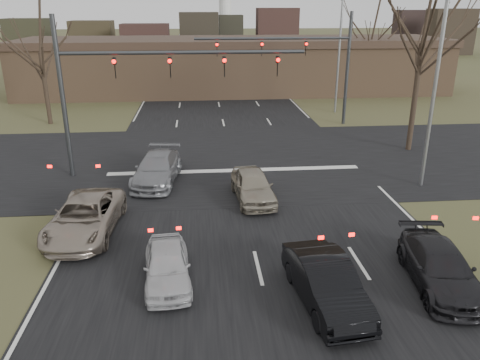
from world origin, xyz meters
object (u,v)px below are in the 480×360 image
object	(u,v)px
car_white_sedan	(167,265)
streetlight_right_near	(434,71)
building	(235,65)
mast_arm_far	(310,55)
streetlight_right_far	(338,43)
car_charcoal_sedan	(440,267)
car_silver_ahead	(253,186)
car_silver_suv	(85,217)
car_grey_ahead	(157,169)
car_black_hatch	(326,282)
mast_arm_near	(128,77)

from	to	relation	value
car_white_sedan	streetlight_right_near	bearing A→B (deg)	27.94
building	mast_arm_far	world-z (taller)	mast_arm_far
streetlight_right_far	car_charcoal_sedan	size ratio (longest dim) A/B	2.28
building	streetlight_right_near	distance (m)	28.97
streetlight_right_near	car_silver_ahead	distance (m)	9.71
car_silver_suv	car_grey_ahead	world-z (taller)	car_grey_ahead
car_grey_ahead	car_black_hatch	bearing A→B (deg)	-54.99
mast_arm_far	car_grey_ahead	distance (m)	15.82
car_black_hatch	car_silver_ahead	bearing A→B (deg)	92.23
car_black_hatch	car_grey_ahead	distance (m)	12.24
mast_arm_near	streetlight_right_near	bearing A→B (deg)	-12.05
car_silver_suv	car_silver_ahead	world-z (taller)	car_silver_suv
streetlight_right_far	car_white_sedan	size ratio (longest dim) A/B	2.80
car_white_sedan	car_silver_ahead	bearing A→B (deg)	56.97
mast_arm_near	car_silver_ahead	bearing A→B (deg)	-35.36
car_grey_ahead	car_silver_ahead	bearing A→B (deg)	-24.33
mast_arm_far	streetlight_right_near	xyz separation A→B (m)	(2.64, -13.00, 0.57)
car_grey_ahead	car_silver_ahead	xyz separation A→B (m)	(4.50, -2.75, -0.01)
mast_arm_far	car_silver_suv	distance (m)	21.41
car_grey_ahead	building	bearing A→B (deg)	84.26
car_charcoal_sedan	mast_arm_far	bearing A→B (deg)	95.57
building	car_grey_ahead	distance (m)	27.06
car_white_sedan	car_grey_ahead	bearing A→B (deg)	91.52
streetlight_right_near	car_white_sedan	size ratio (longest dim) A/B	2.80
mast_arm_near	mast_arm_far	bearing A→B (deg)	41.22
car_white_sedan	car_silver_ahead	size ratio (longest dim) A/B	0.88
mast_arm_far	streetlight_right_near	size ratio (longest dim) A/B	1.11
car_grey_ahead	car_charcoal_sedan	bearing A→B (deg)	-39.74
streetlight_right_near	car_silver_ahead	world-z (taller)	streetlight_right_near
mast_arm_near	car_grey_ahead	bearing A→B (deg)	-46.95
streetlight_right_far	car_charcoal_sedan	world-z (taller)	streetlight_right_far
mast_arm_near	car_silver_suv	distance (m)	8.17
building	car_charcoal_sedan	size ratio (longest dim) A/B	9.66
car_charcoal_sedan	mast_arm_near	bearing A→B (deg)	140.38
streetlight_right_near	car_charcoal_sedan	world-z (taller)	streetlight_right_near
car_silver_ahead	mast_arm_near	bearing A→B (deg)	140.09
car_charcoal_sedan	car_white_sedan	bearing A→B (deg)	-179.13
car_silver_suv	streetlight_right_far	bearing A→B (deg)	56.69
building	mast_arm_far	size ratio (longest dim) A/B	3.81
streetlight_right_near	car_silver_suv	bearing A→B (deg)	-165.88
mast_arm_far	streetlight_right_near	distance (m)	13.28
mast_arm_near	car_black_hatch	bearing A→B (deg)	-60.17
car_white_sedan	mast_arm_far	bearing A→B (deg)	61.27
mast_arm_far	car_black_hatch	distance (m)	22.98
mast_arm_near	streetlight_right_near	xyz separation A→B (m)	(14.05, -3.00, 0.51)
streetlight_right_far	car_grey_ahead	distance (m)	20.88
mast_arm_near	mast_arm_far	world-z (taller)	same
mast_arm_far	car_white_sedan	xyz separation A→B (m)	(-9.18, -20.56, -4.41)
streetlight_right_near	car_charcoal_sedan	xyz separation A→B (m)	(-3.26, -8.51, -4.95)
car_silver_suv	car_charcoal_sedan	world-z (taller)	car_silver_suv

